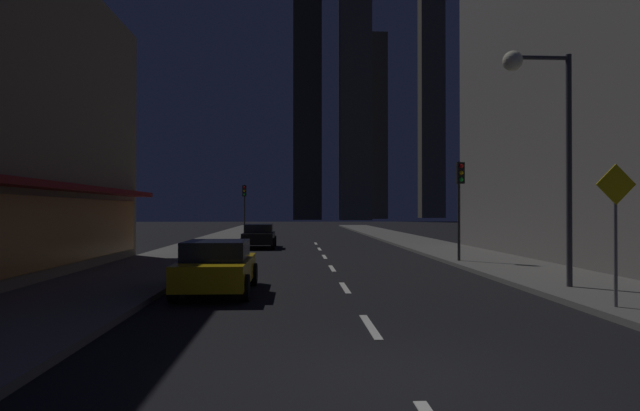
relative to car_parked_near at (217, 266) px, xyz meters
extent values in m
cube|color=black|center=(3.60, 24.42, -0.79)|extent=(78.00, 136.00, 0.10)
cube|color=#605E59|center=(10.60, 24.42, -0.67)|extent=(4.00, 76.00, 0.15)
cube|color=#605E59|center=(-3.40, 24.42, -0.67)|extent=(4.00, 76.00, 0.15)
cube|color=silver|center=(3.60, -4.38, -0.73)|extent=(0.16, 2.20, 0.01)
cube|color=silver|center=(3.60, 0.82, -0.73)|extent=(0.16, 2.20, 0.01)
cube|color=silver|center=(3.60, 6.02, -0.73)|extent=(0.16, 2.20, 0.01)
cube|color=silver|center=(3.60, 11.22, -0.73)|extent=(0.16, 2.20, 0.01)
cube|color=silver|center=(3.60, 16.42, -0.73)|extent=(0.16, 2.20, 0.01)
cube|color=silver|center=(3.60, 21.62, -0.73)|extent=(0.16, 2.20, 0.01)
cube|color=#D88C3F|center=(-5.40, 2.72, 0.86)|extent=(0.10, 15.29, 2.20)
cube|color=maroon|center=(-5.00, 2.72, 2.26)|extent=(0.90, 15.89, 0.20)
cube|color=#343127|center=(5.33, 115.19, 34.04)|extent=(6.86, 6.16, 69.57)
cube|color=brown|center=(16.58, 110.95, 34.88)|extent=(7.19, 7.51, 71.24)
cube|color=#474435|center=(23.73, 128.78, 24.29)|extent=(6.84, 5.71, 50.07)
cube|color=brown|center=(44.03, 145.51, 39.08)|extent=(7.28, 5.28, 79.63)
cube|color=gold|center=(0.00, 0.05, -0.13)|extent=(1.80, 4.20, 0.65)
cube|color=black|center=(0.00, -0.15, 0.43)|extent=(1.64, 2.00, 0.55)
cylinder|color=black|center=(-0.88, 1.45, -0.40)|extent=(0.22, 0.68, 0.68)
cylinder|color=black|center=(0.88, 1.45, -0.40)|extent=(0.22, 0.68, 0.68)
cylinder|color=black|center=(-0.88, -1.35, -0.40)|extent=(0.22, 0.68, 0.68)
cylinder|color=black|center=(0.88, -1.35, -0.40)|extent=(0.22, 0.68, 0.68)
sphere|color=white|center=(-0.55, 2.10, -0.08)|extent=(0.18, 0.18, 0.18)
sphere|color=white|center=(0.55, 2.10, -0.08)|extent=(0.18, 0.18, 0.18)
cube|color=black|center=(0.00, 17.62, -0.13)|extent=(1.80, 4.20, 0.65)
cube|color=black|center=(0.00, 17.42, 0.43)|extent=(1.64, 2.00, 0.55)
cylinder|color=black|center=(-0.88, 19.02, -0.40)|extent=(0.22, 0.68, 0.68)
cylinder|color=black|center=(0.88, 19.02, -0.40)|extent=(0.22, 0.68, 0.68)
cylinder|color=black|center=(-0.88, 16.22, -0.40)|extent=(0.22, 0.68, 0.68)
cylinder|color=black|center=(0.88, 16.22, -0.40)|extent=(0.22, 0.68, 0.68)
sphere|color=white|center=(-0.55, 19.67, -0.08)|extent=(0.18, 0.18, 0.18)
sphere|color=white|center=(0.55, 19.67, -0.08)|extent=(0.18, 0.18, 0.18)
cylinder|color=#B2B2B2|center=(-2.30, 12.14, -0.32)|extent=(0.22, 0.22, 0.55)
sphere|color=#B2B2B2|center=(-2.30, 12.14, -0.04)|extent=(0.21, 0.21, 0.21)
cylinder|color=#B2B2B2|center=(-2.30, 12.14, -0.56)|extent=(0.30, 0.30, 0.06)
cylinder|color=#B2B2B2|center=(-2.46, 12.14, -0.29)|extent=(0.10, 0.10, 0.10)
cylinder|color=#B2B2B2|center=(-2.14, 12.14, -0.29)|extent=(0.10, 0.10, 0.10)
cylinder|color=#2D2D2D|center=(9.10, 7.51, 1.51)|extent=(0.12, 0.12, 4.20)
cube|color=black|center=(9.10, 7.31, 3.11)|extent=(0.32, 0.24, 0.90)
sphere|color=red|center=(9.10, 7.18, 3.39)|extent=(0.18, 0.18, 0.18)
sphere|color=#F2B20C|center=(9.10, 7.18, 3.11)|extent=(0.18, 0.18, 0.18)
sphere|color=#19D833|center=(9.10, 7.18, 2.83)|extent=(0.18, 0.18, 0.18)
cylinder|color=#2D2D2D|center=(-1.90, 28.62, 1.51)|extent=(0.12, 0.12, 4.20)
cube|color=black|center=(-1.90, 28.42, 3.11)|extent=(0.32, 0.24, 0.90)
sphere|color=red|center=(-1.90, 28.29, 3.39)|extent=(0.18, 0.18, 0.18)
sphere|color=#F2B20C|center=(-1.90, 28.29, 3.11)|extent=(0.18, 0.18, 0.18)
sphere|color=#19D833|center=(-1.90, 28.29, 2.83)|extent=(0.18, 0.18, 0.18)
cylinder|color=#38383D|center=(9.80, -0.23, 2.66)|extent=(0.16, 0.16, 6.50)
cylinder|color=#38383D|center=(9.00, -0.23, 5.81)|extent=(1.60, 0.12, 0.12)
sphere|color=#FCF7CC|center=(8.20, -0.23, 5.71)|extent=(0.56, 0.56, 0.56)
cylinder|color=slate|center=(9.20, -3.33, 0.61)|extent=(0.08, 0.08, 2.40)
cube|color=yellow|center=(9.20, -3.36, 2.11)|extent=(0.91, 0.03, 0.91)
camera|label=1|loc=(2.11, -14.75, 1.54)|focal=29.91mm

